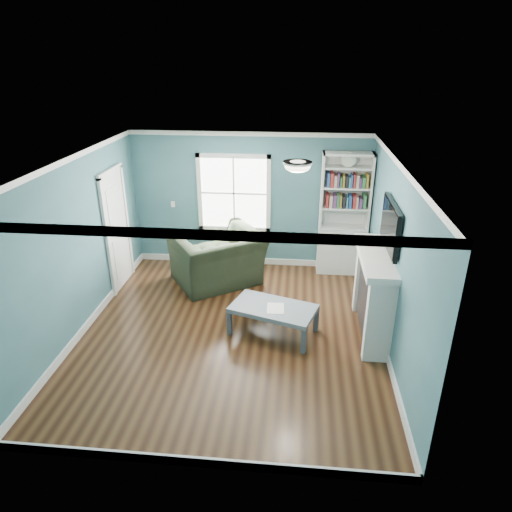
{
  "coord_description": "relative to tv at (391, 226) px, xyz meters",
  "views": [
    {
      "loc": [
        0.94,
        -5.81,
        3.89
      ],
      "look_at": [
        0.33,
        0.4,
        1.1
      ],
      "focal_mm": 32.0,
      "sensor_mm": 36.0,
      "label": 1
    }
  ],
  "objects": [
    {
      "name": "recliner",
      "position": [
        -2.69,
        1.4,
        -1.08
      ],
      "size": [
        1.77,
        1.63,
        1.3
      ],
      "primitive_type": "imported",
      "rotation": [
        0.0,
        0.0,
        -2.55
      ],
      "color": "black",
      "rests_on": "ground"
    },
    {
      "name": "window",
      "position": [
        -2.5,
        2.29,
        -0.27
      ],
      "size": [
        1.4,
        0.06,
        1.5
      ],
      "color": "white",
      "rests_on": "room_walls"
    },
    {
      "name": "trim",
      "position": [
        -2.2,
        -0.2,
        -0.49
      ],
      "size": [
        4.5,
        5.0,
        2.6
      ],
      "color": "white",
      "rests_on": "ground"
    },
    {
      "name": "ceiling_fixture",
      "position": [
        -1.3,
        -0.1,
        0.82
      ],
      "size": [
        0.38,
        0.38,
        0.15
      ],
      "color": "white",
      "rests_on": "room_walls"
    },
    {
      "name": "fireplace",
      "position": [
        -0.12,
        0.0,
        -1.09
      ],
      "size": [
        0.44,
        1.58,
        1.3
      ],
      "color": "black",
      "rests_on": "ground"
    },
    {
      "name": "room_walls",
      "position": [
        -2.2,
        -0.2,
        -0.14
      ],
      "size": [
        5.0,
        5.0,
        5.0
      ],
      "color": "#335C66",
      "rests_on": "ground"
    },
    {
      "name": "paper_sheet",
      "position": [
        -1.54,
        -0.2,
        -1.28
      ],
      "size": [
        0.26,
        0.33,
        0.0
      ],
      "primitive_type": "cube",
      "rotation": [
        0.0,
        0.0,
        0.04
      ],
      "color": "white",
      "rests_on": "coffee_table"
    },
    {
      "name": "door",
      "position": [
        -4.42,
        1.2,
        -0.65
      ],
      "size": [
        0.12,
        0.98,
        2.17
      ],
      "color": "silver",
      "rests_on": "ground"
    },
    {
      "name": "floor",
      "position": [
        -2.2,
        -0.2,
        -1.72
      ],
      "size": [
        5.0,
        5.0,
        0.0
      ],
      "primitive_type": "plane",
      "color": "black",
      "rests_on": "ground"
    },
    {
      "name": "coffee_table",
      "position": [
        -1.58,
        -0.15,
        -1.34
      ],
      "size": [
        1.38,
        1.02,
        0.45
      ],
      "rotation": [
        0.0,
        0.0,
        -0.32
      ],
      "color": "#434851",
      "rests_on": "ground"
    },
    {
      "name": "bookshelf",
      "position": [
        -0.43,
        2.1,
        -0.8
      ],
      "size": [
        0.9,
        0.35,
        2.31
      ],
      "color": "silver",
      "rests_on": "ground"
    },
    {
      "name": "light_switch",
      "position": [
        -3.7,
        2.28,
        -0.52
      ],
      "size": [
        0.08,
        0.01,
        0.12
      ],
      "primitive_type": "cube",
      "color": "white",
      "rests_on": "room_walls"
    },
    {
      "name": "tv",
      "position": [
        0.0,
        0.0,
        0.0
      ],
      "size": [
        0.06,
        1.1,
        0.65
      ],
      "primitive_type": "cube",
      "color": "black",
      "rests_on": "fireplace"
    }
  ]
}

